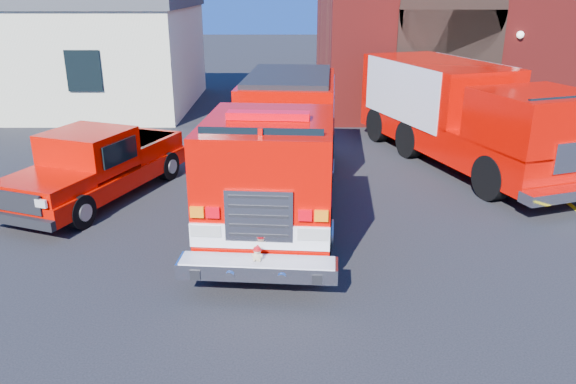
{
  "coord_description": "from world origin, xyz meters",
  "views": [
    {
      "loc": [
        -0.01,
        -10.52,
        4.73
      ],
      "look_at": [
        0.0,
        -1.2,
        1.3
      ],
      "focal_mm": 35.0,
      "sensor_mm": 36.0,
      "label": 1
    }
  ],
  "objects_px": {
    "fire_engine": "(282,144)",
    "pickup_truck": "(98,165)",
    "side_building": "(68,52)",
    "secondary_truck": "(463,112)"
  },
  "relations": [
    {
      "from": "pickup_truck",
      "to": "secondary_truck",
      "type": "height_order",
      "value": "secondary_truck"
    },
    {
      "from": "fire_engine",
      "to": "pickup_truck",
      "type": "height_order",
      "value": "fire_engine"
    },
    {
      "from": "pickup_truck",
      "to": "secondary_truck",
      "type": "bearing_deg",
      "value": 16.91
    },
    {
      "from": "fire_engine",
      "to": "pickup_truck",
      "type": "relative_size",
      "value": 1.63
    },
    {
      "from": "side_building",
      "to": "pickup_truck",
      "type": "xyz_separation_m",
      "value": [
        4.55,
        -10.99,
        -1.41
      ]
    },
    {
      "from": "side_building",
      "to": "secondary_truck",
      "type": "height_order",
      "value": "side_building"
    },
    {
      "from": "fire_engine",
      "to": "secondary_truck",
      "type": "xyz_separation_m",
      "value": [
        4.99,
        3.09,
        0.07
      ]
    },
    {
      "from": "side_building",
      "to": "secondary_truck",
      "type": "distance_m",
      "value": 16.1
    },
    {
      "from": "side_building",
      "to": "secondary_truck",
      "type": "bearing_deg",
      "value": -30.52
    },
    {
      "from": "pickup_truck",
      "to": "secondary_truck",
      "type": "relative_size",
      "value": 0.63
    }
  ]
}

